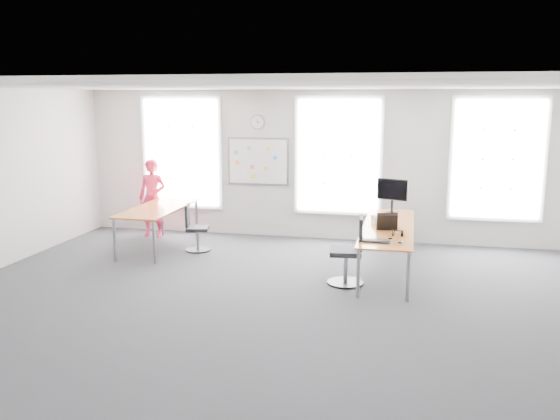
% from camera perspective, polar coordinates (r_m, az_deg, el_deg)
% --- Properties ---
extents(floor, '(10.00, 10.00, 0.00)m').
position_cam_1_polar(floor, '(8.43, 0.02, -8.95)').
color(floor, '#2A2A30').
rests_on(floor, ground).
extents(ceiling, '(10.00, 10.00, 0.00)m').
position_cam_1_polar(ceiling, '(7.93, 0.02, 11.89)').
color(ceiling, white).
rests_on(ceiling, ground).
extents(wall_back, '(10.00, 0.00, 10.00)m').
position_cam_1_polar(wall_back, '(11.95, 4.19, 4.30)').
color(wall_back, silver).
rests_on(wall_back, ground).
extents(wall_front, '(10.00, 0.00, 10.00)m').
position_cam_1_polar(wall_front, '(4.34, -11.62, -7.60)').
color(wall_front, silver).
rests_on(wall_front, ground).
extents(window_left, '(1.60, 0.06, 2.20)m').
position_cam_1_polar(window_left, '(12.68, -9.41, 5.48)').
color(window_left, white).
rests_on(window_left, wall_back).
extents(window_mid, '(1.60, 0.06, 2.20)m').
position_cam_1_polar(window_mid, '(11.86, 5.63, 5.20)').
color(window_mid, white).
rests_on(window_mid, wall_back).
extents(window_right, '(1.60, 0.06, 2.20)m').
position_cam_1_polar(window_right, '(11.88, 20.19, 4.60)').
color(window_right, white).
rests_on(window_right, wall_back).
extents(desk_right, '(0.82, 3.08, 0.75)m').
position_cam_1_polar(desk_right, '(9.95, 10.36, -1.85)').
color(desk_right, orange).
rests_on(desk_right, ground).
extents(desk_left, '(0.87, 2.19, 0.80)m').
position_cam_1_polar(desk_left, '(11.46, -11.66, -0.07)').
color(desk_left, orange).
rests_on(desk_left, ground).
extents(chair_right, '(0.57, 0.57, 1.06)m').
position_cam_1_polar(chair_right, '(9.19, 6.75, -4.30)').
color(chair_right, black).
rests_on(chair_right, ground).
extents(chair_left, '(0.49, 0.48, 0.89)m').
position_cam_1_polar(chair_left, '(11.22, -8.20, -1.97)').
color(chair_left, black).
rests_on(chair_left, ground).
extents(person, '(0.60, 0.41, 1.61)m').
position_cam_1_polar(person, '(12.46, -12.17, 1.13)').
color(person, '#DE274B').
rests_on(person, ground).
extents(whiteboard, '(1.20, 0.03, 0.90)m').
position_cam_1_polar(whiteboard, '(12.18, -2.14, 4.69)').
color(whiteboard, white).
rests_on(whiteboard, wall_back).
extents(wall_clock, '(0.30, 0.04, 0.30)m').
position_cam_1_polar(wall_clock, '(12.12, -2.17, 8.45)').
color(wall_clock, gray).
rests_on(wall_clock, wall_back).
extents(keyboard, '(0.47, 0.20, 0.02)m').
position_cam_1_polar(keyboard, '(8.86, 9.10, -2.98)').
color(keyboard, black).
rests_on(keyboard, desk_right).
extents(mouse, '(0.10, 0.12, 0.04)m').
position_cam_1_polar(mouse, '(8.84, 11.49, -3.03)').
color(mouse, black).
rests_on(mouse, desk_right).
extents(lens_cap, '(0.09, 0.09, 0.01)m').
position_cam_1_polar(lens_cap, '(9.09, 10.57, -2.72)').
color(lens_cap, black).
rests_on(lens_cap, desk_right).
extents(headphones, '(0.17, 0.09, 0.10)m').
position_cam_1_polar(headphones, '(9.27, 11.22, -2.22)').
color(headphones, black).
rests_on(headphones, desk_right).
extents(laptop_sleeve, '(0.34, 0.23, 0.27)m').
position_cam_1_polar(laptop_sleeve, '(9.63, 10.28, -1.15)').
color(laptop_sleeve, black).
rests_on(laptop_sleeve, desk_right).
extents(paper_stack, '(0.42, 0.37, 0.12)m').
position_cam_1_polar(paper_stack, '(10.17, 9.89, -0.92)').
color(paper_stack, beige).
rests_on(paper_stack, desk_right).
extents(monitor, '(0.56, 0.25, 0.64)m').
position_cam_1_polar(monitor, '(10.96, 10.76, 1.63)').
color(monitor, black).
rests_on(monitor, desk_right).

